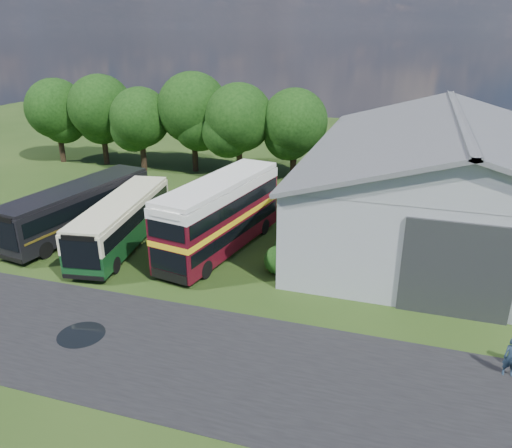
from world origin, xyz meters
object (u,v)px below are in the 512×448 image
(bus_dark_single, at_px, (78,208))
(bus_maroon_double, at_px, (220,216))
(bus_green_single, at_px, (122,221))
(visitor_a, at_px, (511,358))
(storage_shed, at_px, (450,172))

(bus_dark_single, bearing_deg, bus_maroon_double, 9.17)
(bus_green_single, xyz_separation_m, visitor_a, (22.24, -6.91, -0.79))
(storage_shed, relative_size, visitor_a, 14.48)
(bus_dark_single, bearing_deg, visitor_a, -7.87)
(storage_shed, xyz_separation_m, bus_green_single, (-20.14, -9.22, -2.52))
(bus_green_single, relative_size, bus_maroon_double, 1.02)
(storage_shed, xyz_separation_m, bus_maroon_double, (-13.72, -8.10, -1.82))
(storage_shed, distance_m, bus_dark_single, 25.68)
(bus_maroon_double, xyz_separation_m, visitor_a, (15.82, -8.02, -1.49))
(storage_shed, distance_m, visitor_a, 16.59)
(bus_green_single, bearing_deg, storage_shed, 16.23)
(storage_shed, distance_m, bus_green_single, 22.29)
(storage_shed, bearing_deg, visitor_a, -82.60)
(storage_shed, xyz_separation_m, bus_dark_single, (-24.24, -8.13, -2.40))
(bus_dark_single, distance_m, visitor_a, 27.54)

